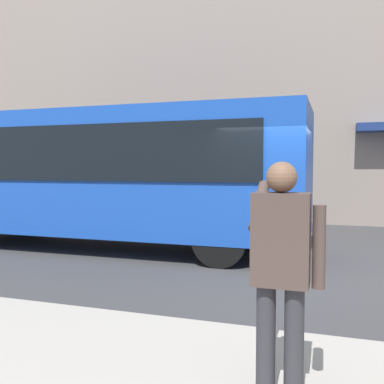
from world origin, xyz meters
name	(u,v)px	position (x,y,z in m)	size (l,w,h in m)	color
ground_plane	(291,268)	(0.00, 0.00, 0.00)	(60.00, 60.00, 0.00)	#38383A
building_facade_far	(314,38)	(-0.02, -6.80, 5.99)	(28.00, 1.55, 12.00)	gray
red_bus	(102,173)	(4.25, -0.71, 1.68)	(9.05, 2.54, 3.08)	#1947AD
pedestrian_photographer	(281,261)	(-0.38, 4.81, 1.14)	(0.53, 0.52, 1.70)	#2D2D33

